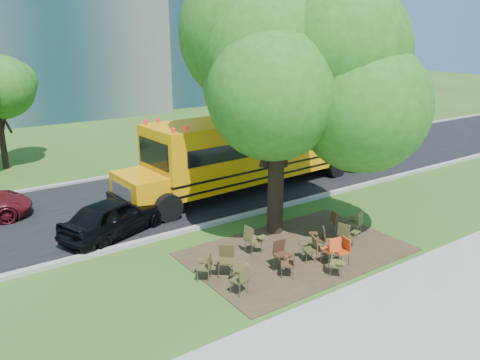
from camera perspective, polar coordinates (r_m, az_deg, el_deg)
ground at (r=15.31m, az=2.89°, el=-9.02°), size 160.00×160.00×0.00m
sidewalk at (r=12.28m, az=17.94°, el=-16.98°), size 60.00×4.00×0.04m
dirt_patch at (r=15.54m, az=6.99°, el=-8.65°), size 7.00×4.50×0.03m
asphalt_road at (r=20.85m, az=-8.92°, el=-1.90°), size 80.00×8.00×0.04m
kerb_near at (r=17.54m, az=-3.12°, el=-5.27°), size 80.00×0.25×0.14m
kerb_far at (r=24.44m, az=-13.18°, el=0.80°), size 80.00×0.25×0.14m
bg_tree_3 at (r=29.85m, az=-1.30°, el=13.81°), size 5.60×5.60×7.84m
bg_tree_4 at (r=34.24m, az=11.20°, el=12.76°), size 5.00×5.00×6.85m
main_tree at (r=15.62m, az=4.69°, el=12.90°), size 7.20×7.20×9.22m
school_bus at (r=21.96m, az=3.44°, el=4.38°), size 13.68×3.77×3.31m
chair_0 at (r=12.87m, az=0.13°, el=-11.79°), size 0.57×0.61×0.83m
chair_1 at (r=13.39m, az=-0.05°, el=-10.75°), size 0.64×0.50×0.77m
chair_2 at (r=13.81m, az=6.05°, el=-9.79°), size 0.56×0.71×0.83m
chair_3 at (r=14.20m, az=5.00°, el=-8.72°), size 0.61×0.54×0.91m
chair_4 at (r=14.62m, az=11.22°, el=-8.06°), size 0.68×0.57×0.96m
chair_5 at (r=14.08m, az=11.56°, el=-9.60°), size 0.54×0.68×0.79m
chair_6 at (r=14.75m, az=12.35°, el=-8.12°), size 0.52×0.65×0.88m
chair_7 at (r=15.79m, az=12.80°, el=-6.33°), size 0.66×0.63×0.92m
chair_8 at (r=13.59m, az=-4.19°, el=-10.24°), size 0.55×0.70×0.81m
chair_9 at (r=13.79m, az=-1.84°, el=-9.41°), size 0.80×0.64×0.94m
chair_10 at (r=15.04m, az=1.52°, el=-6.99°), size 0.57×0.62×0.96m
chair_11 at (r=15.41m, az=9.72°, el=-6.86°), size 0.59×0.75×0.88m
chair_12 at (r=16.97m, az=11.71°, el=-4.81°), size 0.50×0.63×0.82m
chair_13 at (r=16.85m, az=14.03°, el=-4.85°), size 0.64×0.73×0.94m
chair_14 at (r=14.79m, az=8.64°, el=-8.02°), size 0.51×0.64×0.82m
black_car at (r=17.03m, az=-15.05°, el=-4.33°), size 4.34×2.98×1.37m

